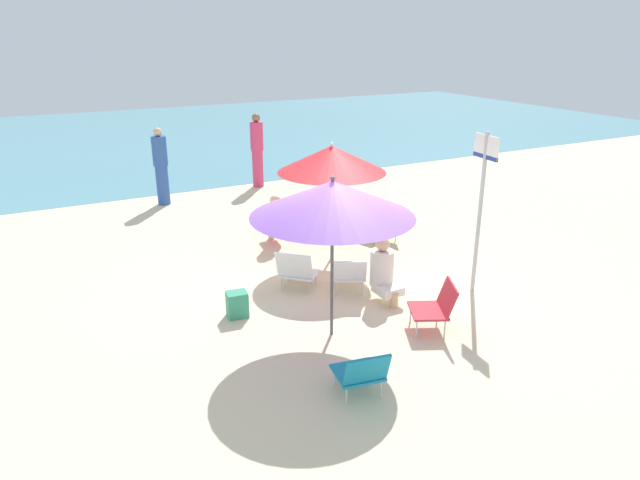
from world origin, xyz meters
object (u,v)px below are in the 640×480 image
at_px(beach_chair_a, 296,270).
at_px(beach_chair_c, 437,305).
at_px(person_a, 161,166).
at_px(warning_sign, 482,191).
at_px(beach_chair_f, 329,218).
at_px(person_d, 257,150).
at_px(umbrella_red, 332,159).
at_px(beach_chair_e, 349,273).
at_px(beach_chair_b, 384,223).
at_px(umbrella_purple, 333,199).
at_px(beach_bag, 237,304).
at_px(person_c, 275,220).
at_px(person_b, 383,270).
at_px(beach_chair_d, 361,372).

height_order(beach_chair_a, beach_chair_c, beach_chair_a).
relative_size(person_a, warning_sign, 0.71).
distance_m(beach_chair_f, person_d, 3.92).
xyz_separation_m(umbrella_red, person_a, (-1.74, 4.62, -0.87)).
xyz_separation_m(beach_chair_a, beach_chair_e, (0.64, -0.46, -0.01)).
bearing_deg(person_a, beach_chair_a, 107.91).
relative_size(person_d, warning_sign, 0.75).
bearing_deg(umbrella_red, beach_chair_e, -107.79).
relative_size(umbrella_red, beach_chair_b, 2.89).
height_order(beach_chair_c, person_d, person_d).
relative_size(beach_chair_c, person_a, 0.42).
bearing_deg(umbrella_purple, beach_bag, 131.26).
relative_size(umbrella_red, person_a, 1.18).
distance_m(umbrella_red, person_c, 1.78).
bearing_deg(person_b, beach_chair_f, 166.96).
distance_m(umbrella_red, beach_chair_a, 1.96).
bearing_deg(beach_bag, beach_chair_e, -2.61).
bearing_deg(person_a, person_d, -158.32).
distance_m(beach_chair_f, person_a, 4.18).
height_order(beach_chair_c, beach_chair_e, beach_chair_c).
xyz_separation_m(person_c, warning_sign, (1.82, -3.22, 1.08)).
relative_size(umbrella_red, beach_chair_d, 3.24).
distance_m(beach_chair_b, beach_chair_c, 3.46).
bearing_deg(umbrella_red, beach_chair_b, 16.84).
xyz_separation_m(umbrella_purple, beach_chair_f, (1.86, 3.49, -1.52)).
height_order(person_b, beach_bag, person_b).
bearing_deg(umbrella_purple, warning_sign, 4.11).
bearing_deg(umbrella_purple, beach_chair_d, -105.53).
bearing_deg(beach_chair_b, warning_sign, 70.16).
xyz_separation_m(beach_chair_d, person_c, (1.06, 4.72, 0.16)).
bearing_deg(beach_chair_a, beach_chair_e, -82.41).
bearing_deg(person_b, beach_bag, -102.44).
distance_m(beach_chair_e, person_b, 0.53).
bearing_deg(warning_sign, beach_chair_e, 160.89).
height_order(beach_chair_b, warning_sign, warning_sign).
height_order(beach_chair_b, person_d, person_d).
xyz_separation_m(umbrella_red, person_b, (-0.09, -1.72, -1.27)).
bearing_deg(beach_chair_f, person_a, -104.57).
bearing_deg(beach_chair_d, person_d, -5.65).
xyz_separation_m(beach_chair_a, person_b, (0.97, -0.85, 0.13)).
bearing_deg(warning_sign, umbrella_purple, -170.72).
xyz_separation_m(beach_chair_f, person_d, (0.10, 3.87, 0.62)).
bearing_deg(beach_chair_a, beach_chair_c, -107.56).
distance_m(beach_chair_e, warning_sign, 2.23).
distance_m(beach_chair_a, beach_chair_c, 2.21).
relative_size(beach_chair_e, person_c, 0.79).
bearing_deg(beach_chair_c, beach_chair_a, -34.70).
xyz_separation_m(beach_chair_d, beach_bag, (-0.53, 2.35, -0.12)).
bearing_deg(person_d, warning_sign, -135.51).
bearing_deg(beach_chair_c, beach_chair_d, 52.24).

